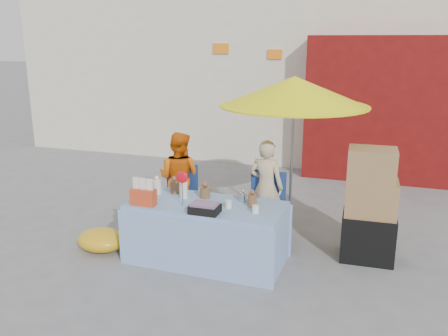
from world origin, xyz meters
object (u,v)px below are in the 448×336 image
(chair_left, at_px, (176,208))
(vendor_orange, at_px, (179,178))
(box_stack, at_px, (370,209))
(market_table, at_px, (206,231))
(umbrella, at_px, (294,92))
(vendor_beige, at_px, (266,187))
(chair_right, at_px, (263,218))

(chair_left, xyz_separation_m, vendor_orange, (-0.00, 0.13, 0.40))
(chair_left, distance_m, box_stack, 2.62)
(market_table, bearing_deg, box_stack, 21.24)
(chair_left, bearing_deg, box_stack, -1.27)
(market_table, distance_m, umbrella, 2.07)
(market_table, distance_m, vendor_beige, 1.16)
(chair_left, bearing_deg, umbrella, 14.52)
(vendor_beige, height_order, umbrella, umbrella)
(chair_right, xyz_separation_m, umbrella, (0.30, 0.28, 1.64))
(box_stack, bearing_deg, vendor_beige, 164.17)
(chair_left, distance_m, chair_right, 1.25)
(box_stack, bearing_deg, market_table, -160.26)
(chair_right, height_order, vendor_orange, vendor_orange)
(vendor_orange, bearing_deg, chair_left, 94.61)
(market_table, bearing_deg, chair_right, 63.68)
(market_table, distance_m, vendor_orange, 1.32)
(vendor_orange, bearing_deg, vendor_beige, -175.88)
(chair_right, height_order, umbrella, umbrella)
(vendor_orange, xyz_separation_m, umbrella, (1.55, 0.15, 1.24))
(vendor_orange, distance_m, umbrella, 1.99)
(vendor_orange, bearing_deg, box_stack, 175.80)
(chair_left, bearing_deg, market_table, -44.63)
(vendor_orange, height_order, vendor_beige, vendor_orange)
(market_table, distance_m, chair_right, 1.01)
(market_table, relative_size, umbrella, 0.89)
(chair_left, height_order, vendor_beige, vendor_beige)
(vendor_orange, distance_m, box_stack, 2.61)
(market_table, relative_size, vendor_beige, 1.45)
(vendor_orange, distance_m, vendor_beige, 1.25)
(chair_right, xyz_separation_m, vendor_orange, (-1.25, 0.13, 0.40))
(box_stack, bearing_deg, chair_right, 169.64)
(umbrella, bearing_deg, vendor_beige, -153.43)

